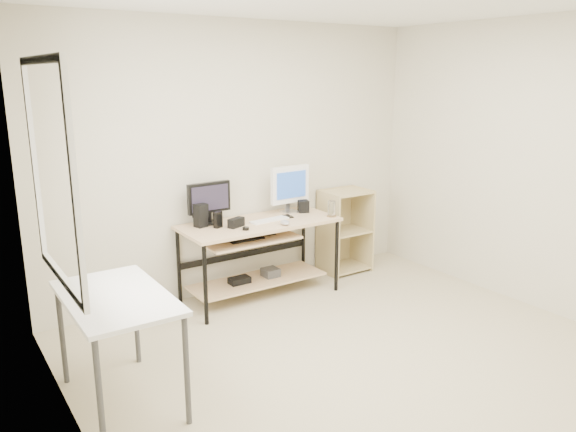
{
  "coord_description": "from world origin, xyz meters",
  "views": [
    {
      "loc": [
        -2.6,
        -2.74,
        2.1
      ],
      "look_at": [
        0.09,
        1.3,
        0.87
      ],
      "focal_mm": 35.0,
      "sensor_mm": 36.0,
      "label": 1
    }
  ],
  "objects_px": {
    "side_table": "(117,307)",
    "audio_controller": "(218,220)",
    "shelf_unit": "(343,230)",
    "white_imac": "(290,186)",
    "black_monitor": "(209,200)",
    "desk": "(257,244)"
  },
  "relations": [
    {
      "from": "side_table",
      "to": "white_imac",
      "type": "relative_size",
      "value": 2.13
    },
    {
      "from": "side_table",
      "to": "audio_controller",
      "type": "xyz_separation_m",
      "value": [
        1.26,
        1.08,
        0.15
      ]
    },
    {
      "from": "white_imac",
      "to": "audio_controller",
      "type": "xyz_separation_m",
      "value": [
        -0.87,
        -0.12,
        -0.2
      ]
    },
    {
      "from": "shelf_unit",
      "to": "audio_controller",
      "type": "distance_m",
      "value": 1.62
    },
    {
      "from": "shelf_unit",
      "to": "white_imac",
      "type": "relative_size",
      "value": 1.92
    },
    {
      "from": "black_monitor",
      "to": "audio_controller",
      "type": "xyz_separation_m",
      "value": [
        -0.0,
        -0.18,
        -0.15
      ]
    },
    {
      "from": "side_table",
      "to": "black_monitor",
      "type": "xyz_separation_m",
      "value": [
        1.27,
        1.26,
        0.3
      ]
    },
    {
      "from": "black_monitor",
      "to": "audio_controller",
      "type": "distance_m",
      "value": 0.23
    },
    {
      "from": "black_monitor",
      "to": "audio_controller",
      "type": "relative_size",
      "value": 2.84
    },
    {
      "from": "black_monitor",
      "to": "side_table",
      "type": "bearing_deg",
      "value": -137.41
    },
    {
      "from": "side_table",
      "to": "audio_controller",
      "type": "height_order",
      "value": "audio_controller"
    },
    {
      "from": "black_monitor",
      "to": "white_imac",
      "type": "relative_size",
      "value": 0.91
    },
    {
      "from": "side_table",
      "to": "black_monitor",
      "type": "relative_size",
      "value": 2.35
    },
    {
      "from": "shelf_unit",
      "to": "audio_controller",
      "type": "bearing_deg",
      "value": -174.95
    },
    {
      "from": "shelf_unit",
      "to": "desk",
      "type": "bearing_deg",
      "value": -172.23
    },
    {
      "from": "shelf_unit",
      "to": "white_imac",
      "type": "height_order",
      "value": "white_imac"
    },
    {
      "from": "shelf_unit",
      "to": "audio_controller",
      "type": "xyz_separation_m",
      "value": [
        -1.57,
        -0.14,
        0.37
      ]
    },
    {
      "from": "white_imac",
      "to": "audio_controller",
      "type": "bearing_deg",
      "value": -174.64
    },
    {
      "from": "black_monitor",
      "to": "white_imac",
      "type": "xyz_separation_m",
      "value": [
        0.86,
        -0.05,
        0.05
      ]
    },
    {
      "from": "side_table",
      "to": "shelf_unit",
      "type": "distance_m",
      "value": 3.09
    },
    {
      "from": "desk",
      "to": "side_table",
      "type": "bearing_deg",
      "value": -147.35
    },
    {
      "from": "desk",
      "to": "white_imac",
      "type": "relative_size",
      "value": 3.19
    }
  ]
}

